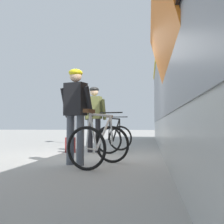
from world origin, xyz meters
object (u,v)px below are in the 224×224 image
(bicycle_near_white, at_px, (100,143))
(platform_sign_post, at_px, (75,103))
(cyclist_far_in_olive, at_px, (94,113))
(cyclist_near_in_dark, at_px, (76,107))
(backpack_on_platform, at_px, (70,145))
(bicycle_far_black, at_px, (115,137))

(bicycle_near_white, xyz_separation_m, platform_sign_post, (-2.08, 5.98, 1.22))
(cyclist_far_in_olive, relative_size, platform_sign_post, 0.73)
(cyclist_near_in_dark, distance_m, cyclist_far_in_olive, 2.42)
(cyclist_near_in_dark, xyz_separation_m, platform_sign_post, (-1.60, 5.86, 0.57))
(backpack_on_platform, xyz_separation_m, platform_sign_post, (-0.85, 3.55, 1.42))
(bicycle_near_white, xyz_separation_m, backpack_on_platform, (-1.23, 2.43, -0.20))
(backpack_on_platform, bearing_deg, bicycle_near_white, -78.47)
(platform_sign_post, bearing_deg, bicycle_near_white, -70.84)
(cyclist_far_in_olive, relative_size, backpack_on_platform, 4.40)
(cyclist_near_in_dark, bearing_deg, backpack_on_platform, 108.03)
(bicycle_far_black, relative_size, platform_sign_post, 0.49)
(backpack_on_platform, distance_m, platform_sign_post, 3.91)
(bicycle_far_black, height_order, backpack_on_platform, bicycle_far_black)
(bicycle_near_white, bearing_deg, bicycle_far_black, 91.56)
(bicycle_near_white, xyz_separation_m, bicycle_far_black, (-0.07, 2.69, 0.00))
(cyclist_near_in_dark, height_order, backpack_on_platform, cyclist_near_in_dark)
(cyclist_near_in_dark, distance_m, bicycle_near_white, 0.82)
(backpack_on_platform, bearing_deg, cyclist_far_in_olive, -6.12)
(backpack_on_platform, bearing_deg, platform_sign_post, 88.05)
(cyclist_far_in_olive, height_order, bicycle_far_black, cyclist_far_in_olive)
(backpack_on_platform, bearing_deg, cyclist_near_in_dark, -87.32)
(cyclist_far_in_olive, height_order, bicycle_near_white, cyclist_far_in_olive)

